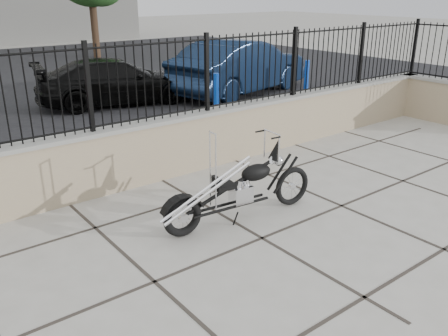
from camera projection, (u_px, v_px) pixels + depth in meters
ground_plane at (262, 238)px, 5.77m from camera, size 90.00×90.00×0.00m
retaining_wall at (156, 150)px, 7.45m from camera, size 14.00×0.36×0.96m
iron_fence at (153, 81)px, 7.07m from camera, size 14.00×0.08×1.20m
chopper_motorcycle at (238, 175)px, 6.01m from camera, size 2.16×0.59×1.28m
car_black at (116, 81)px, 12.33m from camera, size 4.32×2.47×1.18m
car_blue at (240, 67)px, 13.52m from camera, size 4.93×2.70×1.54m
bollard_b at (216, 97)px, 10.87m from camera, size 0.17×0.17×1.06m
bollard_c at (306, 79)px, 13.05m from camera, size 0.14×0.14×1.03m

